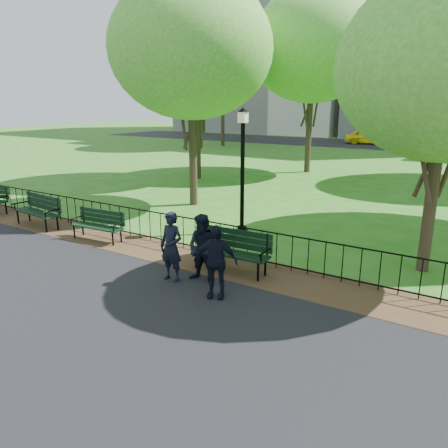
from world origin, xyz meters
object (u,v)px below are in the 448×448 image
Objects in this scene: person_mid at (203,249)px; lamppost at (242,166)px; person_right at (215,261)px; tree_near_w at (191,49)px; person_left at (171,247)px; tree_mid_w at (196,51)px; taxi at (367,137)px; park_bench_left_b at (39,207)px; park_bench_main at (219,243)px; park_bench_left_a at (99,222)px; tree_far_c at (313,46)px; tree_far_w at (223,52)px.

lamppost is at bearing 105.29° from person_mid.
lamppost is at bearing 91.89° from person_right.
tree_near_w reaches higher than person_mid.
tree_near_w is 8.97m from person_left.
tree_mid_w is 24.65m from taxi.
park_bench_left_b is 0.53× the size of lamppost.
park_bench_main is 0.48× the size of taxi.
park_bench_left_a is 1.13× the size of person_right.
park_bench_left_a is 0.43× the size of taxi.
park_bench_main is 1.23× the size of person_left.
lamppost is 0.41× the size of tree_mid_w.
person_left is (3.48, -16.37, -5.89)m from tree_far_c.
park_bench_main is 31.19m from tree_far_w.
tree_far_c is 6.29× the size of person_right.
taxi is (2.25, 23.91, -5.53)m from tree_mid_w.
lamppost is (3.04, 2.95, 1.47)m from park_bench_left_a.
tree_far_c reaches higher than taxi.
park_bench_left_a is 5.16m from person_right.
park_bench_left_a is 34.03m from taxi.
person_left is 1.02× the size of person_mid.
lamppost is at bearing -46.26° from tree_mid_w.
tree_far_w reaches higher than tree_mid_w.
taxi reaches higher than park_bench_main.
park_bench_left_a is at bearing 165.31° from person_mid.
person_left reaches higher than park_bench_left_b.
tree_far_w is 32.63m from person_right.
person_mid is (4.72, -6.03, -4.91)m from tree_near_w.
taxi is (-5.84, 34.89, -0.08)m from person_mid.
park_bench_left_a is 1.12× the size of person_mid.
person_right reaches higher than park_bench_main.
park_bench_main is 14.07m from tree_mid_w.
tree_far_w is at bearing 110.83° from park_bench_left_a.
person_left is at bearing -77.99° from tree_far_c.
tree_far_w reaches higher than taxi.
person_right reaches higher than park_bench_left_b.
park_bench_left_a is at bearing 142.38° from person_right.
person_mid reaches higher than person_right.
tree_near_w is (-0.41, 5.13, 5.14)m from park_bench_left_a.
person_right is (8.74, -11.47, -5.45)m from tree_mid_w.
lamppost is 0.32× the size of tree_far_w.
tree_near_w is 5.33× the size of person_mid.
person_left is 0.39× the size of taxi.
tree_far_c is 17.74m from person_left.
tree_far_w is at bearing 140.18° from tree_far_c.
person_left is (7.44, -11.28, -5.43)m from tree_mid_w.
person_right is (7.66, -1.36, 0.15)m from park_bench_left_b.
person_left is 1.02× the size of person_right.
park_bench_main is 1.12× the size of park_bench_left_a.
tree_far_c reaches higher than park_bench_main.
park_bench_left_b is 16.62m from tree_far_c.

